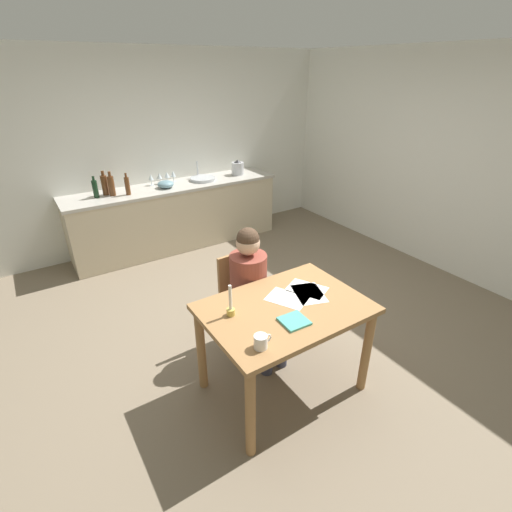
# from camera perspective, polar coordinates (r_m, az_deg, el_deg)

# --- Properties ---
(ground_plane) EXTENTS (5.20, 5.20, 0.04)m
(ground_plane) POSITION_cam_1_polar(r_m,az_deg,el_deg) (3.95, 1.46, -10.10)
(ground_plane) COLOR #7A6B56
(wall_back) EXTENTS (5.20, 0.12, 2.60)m
(wall_back) POSITION_cam_1_polar(r_m,az_deg,el_deg) (5.59, -14.16, 15.23)
(wall_back) COLOR silver
(wall_back) RESTS_ON ground
(wall_right) EXTENTS (0.12, 5.20, 2.60)m
(wall_right) POSITION_cam_1_polar(r_m,az_deg,el_deg) (5.22, 26.55, 12.47)
(wall_right) COLOR silver
(wall_right) RESTS_ON ground
(kitchen_counter) EXTENTS (2.94, 0.64, 0.90)m
(kitchen_counter) POSITION_cam_1_polar(r_m,az_deg,el_deg) (5.50, -11.87, 6.02)
(kitchen_counter) COLOR beige
(kitchen_counter) RESTS_ON ground
(dining_table) EXTENTS (1.19, 0.84, 0.79)m
(dining_table) POSITION_cam_1_polar(r_m,az_deg,el_deg) (2.85, 4.39, -9.71)
(dining_table) COLOR #9E7042
(dining_table) RESTS_ON ground
(chair_at_table) EXTENTS (0.42, 0.42, 0.88)m
(chair_at_table) POSITION_cam_1_polar(r_m,az_deg,el_deg) (3.41, -1.90, -6.19)
(chair_at_table) COLOR #9E7042
(chair_at_table) RESTS_ON ground
(person_seated) EXTENTS (0.33, 0.60, 1.19)m
(person_seated) POSITION_cam_1_polar(r_m,az_deg,el_deg) (3.21, -0.48, -4.65)
(person_seated) COLOR brown
(person_seated) RESTS_ON ground
(coffee_mug) EXTENTS (0.12, 0.09, 0.09)m
(coffee_mug) POSITION_cam_1_polar(r_m,az_deg,el_deg) (2.38, 0.77, -12.85)
(coffee_mug) COLOR white
(coffee_mug) RESTS_ON dining_table
(candlestick) EXTENTS (0.06, 0.06, 0.24)m
(candlestick) POSITION_cam_1_polar(r_m,az_deg,el_deg) (2.65, -3.88, -7.75)
(candlestick) COLOR gold
(candlestick) RESTS_ON dining_table
(book_magazine) EXTENTS (0.19, 0.19, 0.02)m
(book_magazine) POSITION_cam_1_polar(r_m,az_deg,el_deg) (2.62, 5.81, -9.80)
(book_magazine) COLOR teal
(book_magazine) RESTS_ON dining_table
(paper_letter) EXTENTS (0.32, 0.36, 0.00)m
(paper_letter) POSITION_cam_1_polar(r_m,az_deg,el_deg) (2.86, 4.74, -6.42)
(paper_letter) COLOR white
(paper_letter) RESTS_ON dining_table
(paper_bill) EXTENTS (0.32, 0.36, 0.00)m
(paper_bill) POSITION_cam_1_polar(r_m,az_deg,el_deg) (2.99, 7.71, -4.97)
(paper_bill) COLOR white
(paper_bill) RESTS_ON dining_table
(paper_envelope) EXTENTS (0.30, 0.35, 0.00)m
(paper_envelope) POSITION_cam_1_polar(r_m,az_deg,el_deg) (2.94, 8.04, -5.65)
(paper_envelope) COLOR white
(paper_envelope) RESTS_ON dining_table
(sink_unit) EXTENTS (0.36, 0.36, 0.24)m
(sink_unit) POSITION_cam_1_polar(r_m,az_deg,el_deg) (5.52, -8.11, 11.56)
(sink_unit) COLOR #B2B7BC
(sink_unit) RESTS_ON kitchen_counter
(bottle_oil) EXTENTS (0.06, 0.06, 0.27)m
(bottle_oil) POSITION_cam_1_polar(r_m,az_deg,el_deg) (5.07, -23.22, 9.38)
(bottle_oil) COLOR black
(bottle_oil) RESTS_ON kitchen_counter
(bottle_vinegar) EXTENTS (0.08, 0.08, 0.31)m
(bottle_vinegar) POSITION_cam_1_polar(r_m,az_deg,el_deg) (5.14, -21.99, 9.99)
(bottle_vinegar) COLOR #593319
(bottle_vinegar) RESTS_ON kitchen_counter
(bottle_wine_red) EXTENTS (0.08, 0.08, 0.30)m
(bottle_wine_red) POSITION_cam_1_polar(r_m,az_deg,el_deg) (5.08, -21.10, 9.96)
(bottle_wine_red) COLOR #593319
(bottle_wine_red) RESTS_ON kitchen_counter
(bottle_sauce) EXTENTS (0.06, 0.06, 0.28)m
(bottle_sauce) POSITION_cam_1_polar(r_m,az_deg,el_deg) (5.05, -18.94, 10.07)
(bottle_sauce) COLOR #593319
(bottle_sauce) RESTS_ON kitchen_counter
(mixing_bowl) EXTENTS (0.22, 0.22, 0.10)m
(mixing_bowl) POSITION_cam_1_polar(r_m,az_deg,el_deg) (5.23, -13.57, 10.54)
(mixing_bowl) COLOR #668C99
(mixing_bowl) RESTS_ON kitchen_counter
(stovetop_kettle) EXTENTS (0.18, 0.18, 0.22)m
(stovetop_kettle) POSITION_cam_1_polar(r_m,az_deg,el_deg) (5.76, -2.81, 13.21)
(stovetop_kettle) COLOR #B7BABF
(stovetop_kettle) RESTS_ON kitchen_counter
(wine_glass_near_sink) EXTENTS (0.07, 0.07, 0.15)m
(wine_glass_near_sink) POSITION_cam_1_polar(r_m,az_deg,el_deg) (5.48, -12.46, 12.04)
(wine_glass_near_sink) COLOR silver
(wine_glass_near_sink) RESTS_ON kitchen_counter
(wine_glass_by_kettle) EXTENTS (0.07, 0.07, 0.15)m
(wine_glass_by_kettle) POSITION_cam_1_polar(r_m,az_deg,el_deg) (5.45, -13.38, 11.87)
(wine_glass_by_kettle) COLOR silver
(wine_glass_by_kettle) RESTS_ON kitchen_counter
(wine_glass_back_left) EXTENTS (0.07, 0.07, 0.15)m
(wine_glass_back_left) POSITION_cam_1_polar(r_m,az_deg,el_deg) (5.42, -14.46, 11.65)
(wine_glass_back_left) COLOR silver
(wine_glass_back_left) RESTS_ON kitchen_counter
(wine_glass_back_right) EXTENTS (0.07, 0.07, 0.15)m
(wine_glass_back_right) POSITION_cam_1_polar(r_m,az_deg,el_deg) (5.38, -15.68, 11.41)
(wine_glass_back_right) COLOR silver
(wine_glass_back_right) RESTS_ON kitchen_counter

